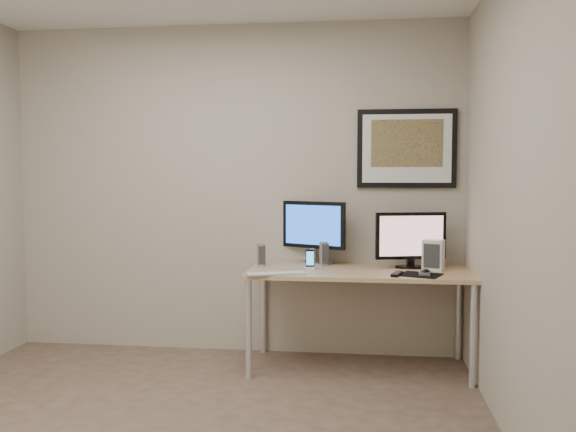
% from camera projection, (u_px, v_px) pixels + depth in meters
% --- Properties ---
extents(room, '(3.60, 3.60, 3.60)m').
position_uv_depth(room, '(189.00, 137.00, 3.60)').
color(room, white).
rests_on(room, ground).
extents(desk, '(1.60, 0.70, 0.73)m').
position_uv_depth(desk, '(359.00, 279.00, 4.43)').
color(desk, olive).
rests_on(desk, floor).
extents(framed_art, '(0.75, 0.04, 0.60)m').
position_uv_depth(framed_art, '(407.00, 148.00, 4.65)').
color(framed_art, black).
rests_on(framed_art, room).
extents(monitor_large, '(0.50, 0.26, 0.48)m').
position_uv_depth(monitor_large, '(314.00, 229.00, 4.70)').
color(monitor_large, '#ADADB2').
rests_on(monitor_large, desk).
extents(monitor_tv, '(0.52, 0.17, 0.42)m').
position_uv_depth(monitor_tv, '(411.00, 238.00, 4.49)').
color(monitor_tv, black).
rests_on(monitor_tv, desk).
extents(speaker_left, '(0.09, 0.09, 0.17)m').
position_uv_depth(speaker_left, '(261.00, 255.00, 4.62)').
color(speaker_left, '#ADADB2').
rests_on(speaker_left, desk).
extents(speaker_right, '(0.09, 0.09, 0.18)m').
position_uv_depth(speaker_right, '(324.00, 253.00, 4.65)').
color(speaker_right, '#ADADB2').
rests_on(speaker_right, desk).
extents(phone_dock, '(0.07, 0.07, 0.15)m').
position_uv_depth(phone_dock, '(310.00, 259.00, 4.46)').
color(phone_dock, black).
rests_on(phone_dock, desk).
extents(keyboard, '(0.43, 0.24, 0.01)m').
position_uv_depth(keyboard, '(276.00, 274.00, 4.22)').
color(keyboard, '#B8B8BC').
rests_on(keyboard, desk).
extents(mousepad, '(0.35, 0.33, 0.00)m').
position_uv_depth(mousepad, '(420.00, 275.00, 4.20)').
color(mousepad, black).
rests_on(mousepad, desk).
extents(mouse, '(0.09, 0.13, 0.04)m').
position_uv_depth(mouse, '(425.00, 272.00, 4.20)').
color(mouse, black).
rests_on(mouse, mousepad).
extents(remote, '(0.09, 0.19, 0.02)m').
position_uv_depth(remote, '(397.00, 274.00, 4.19)').
color(remote, black).
rests_on(remote, desk).
extents(fan_unit, '(0.17, 0.15, 0.22)m').
position_uv_depth(fan_unit, '(433.00, 255.00, 4.41)').
color(fan_unit, silver).
rests_on(fan_unit, desk).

